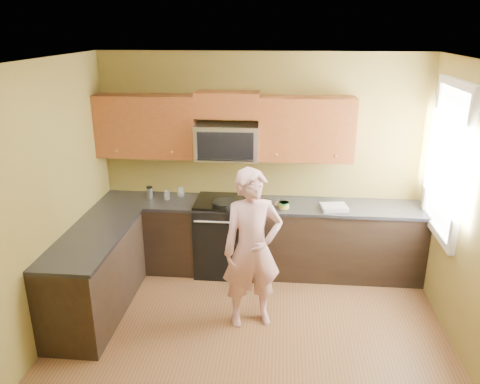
# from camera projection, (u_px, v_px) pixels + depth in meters

# --- Properties ---
(floor) EXTENTS (4.00, 4.00, 0.00)m
(floor) POSITION_uv_depth(u_px,v_px,m) (248.00, 356.00, 4.49)
(floor) COLOR brown
(floor) RESTS_ON ground
(ceiling) EXTENTS (4.00, 4.00, 0.00)m
(ceiling) POSITION_uv_depth(u_px,v_px,m) (250.00, 65.00, 3.58)
(ceiling) COLOR white
(ceiling) RESTS_ON ground
(wall_back) EXTENTS (4.00, 0.00, 4.00)m
(wall_back) POSITION_uv_depth(u_px,v_px,m) (261.00, 163.00, 5.91)
(wall_back) COLOR olive
(wall_back) RESTS_ON ground
(wall_left) EXTENTS (0.00, 4.00, 4.00)m
(wall_left) POSITION_uv_depth(u_px,v_px,m) (27.00, 219.00, 4.21)
(wall_left) COLOR olive
(wall_left) RESTS_ON ground
(cabinet_back_run) EXTENTS (4.00, 0.60, 0.88)m
(cabinet_back_run) POSITION_uv_depth(u_px,v_px,m) (259.00, 238.00, 5.93)
(cabinet_back_run) COLOR black
(cabinet_back_run) RESTS_ON floor
(cabinet_left_run) EXTENTS (0.60, 1.60, 0.88)m
(cabinet_left_run) POSITION_uv_depth(u_px,v_px,m) (95.00, 276.00, 5.05)
(cabinet_left_run) COLOR black
(cabinet_left_run) RESTS_ON floor
(countertop_back) EXTENTS (4.00, 0.62, 0.04)m
(countertop_back) POSITION_uv_depth(u_px,v_px,m) (259.00, 205.00, 5.77)
(countertop_back) COLOR black
(countertop_back) RESTS_ON cabinet_back_run
(countertop_left) EXTENTS (0.62, 1.60, 0.04)m
(countertop_left) POSITION_uv_depth(u_px,v_px,m) (92.00, 237.00, 4.89)
(countertop_left) COLOR black
(countertop_left) RESTS_ON cabinet_left_run
(stove) EXTENTS (0.76, 0.65, 0.95)m
(stove) POSITION_uv_depth(u_px,v_px,m) (227.00, 236.00, 5.93)
(stove) COLOR black
(stove) RESTS_ON floor
(microwave) EXTENTS (0.76, 0.40, 0.42)m
(microwave) POSITION_uv_depth(u_px,v_px,m) (227.00, 158.00, 5.72)
(microwave) COLOR silver
(microwave) RESTS_ON wall_back
(upper_cab_left) EXTENTS (1.22, 0.33, 0.75)m
(upper_cab_left) POSITION_uv_depth(u_px,v_px,m) (149.00, 156.00, 5.84)
(upper_cab_left) COLOR brown
(upper_cab_left) RESTS_ON wall_back
(upper_cab_right) EXTENTS (1.12, 0.33, 0.75)m
(upper_cab_right) POSITION_uv_depth(u_px,v_px,m) (305.00, 160.00, 5.67)
(upper_cab_right) COLOR brown
(upper_cab_right) RESTS_ON wall_back
(upper_cab_over_mw) EXTENTS (0.76, 0.33, 0.30)m
(upper_cab_over_mw) POSITION_uv_depth(u_px,v_px,m) (227.00, 104.00, 5.54)
(upper_cab_over_mw) COLOR brown
(upper_cab_over_mw) RESTS_ON wall_back
(window) EXTENTS (0.06, 1.06, 1.66)m
(window) POSITION_uv_depth(u_px,v_px,m) (448.00, 161.00, 4.89)
(window) COLOR white
(window) RESTS_ON wall_right
(woman) EXTENTS (0.71, 0.57, 1.69)m
(woman) POSITION_uv_depth(u_px,v_px,m) (252.00, 249.00, 4.75)
(woman) COLOR #DB6D79
(woman) RESTS_ON floor
(frying_pan) EXTENTS (0.42, 0.57, 0.07)m
(frying_pan) POSITION_uv_depth(u_px,v_px,m) (225.00, 206.00, 5.58)
(frying_pan) COLOR black
(frying_pan) RESTS_ON stove
(butter_tub) EXTENTS (0.14, 0.14, 0.09)m
(butter_tub) POSITION_uv_depth(u_px,v_px,m) (284.00, 208.00, 5.62)
(butter_tub) COLOR yellow
(butter_tub) RESTS_ON countertop_back
(toast_slice) EXTENTS (0.13, 0.13, 0.01)m
(toast_slice) POSITION_uv_depth(u_px,v_px,m) (280.00, 204.00, 5.72)
(toast_slice) COLOR #B27F47
(toast_slice) RESTS_ON countertop_back
(napkin_a) EXTENTS (0.14, 0.14, 0.06)m
(napkin_a) POSITION_uv_depth(u_px,v_px,m) (261.00, 204.00, 5.67)
(napkin_a) COLOR silver
(napkin_a) RESTS_ON countertop_back
(napkin_b) EXTENTS (0.16, 0.17, 0.07)m
(napkin_b) POSITION_uv_depth(u_px,v_px,m) (283.00, 204.00, 5.66)
(napkin_b) COLOR silver
(napkin_b) RESTS_ON countertop_back
(dish_towel) EXTENTS (0.33, 0.28, 0.05)m
(dish_towel) POSITION_uv_depth(u_px,v_px,m) (334.00, 207.00, 5.57)
(dish_towel) COLOR silver
(dish_towel) RESTS_ON countertop_back
(travel_mug) EXTENTS (0.10, 0.10, 0.16)m
(travel_mug) POSITION_uv_depth(u_px,v_px,m) (150.00, 199.00, 5.92)
(travel_mug) COLOR silver
(travel_mug) RESTS_ON countertop_back
(glass_a) EXTENTS (0.07, 0.07, 0.12)m
(glass_a) POSITION_uv_depth(u_px,v_px,m) (167.00, 195.00, 5.88)
(glass_a) COLOR silver
(glass_a) RESTS_ON countertop_back
(glass_b) EXTENTS (0.08, 0.08, 0.12)m
(glass_b) POSITION_uv_depth(u_px,v_px,m) (181.00, 191.00, 5.99)
(glass_b) COLOR silver
(glass_b) RESTS_ON countertop_back
(glass_c) EXTENTS (0.09, 0.09, 0.12)m
(glass_c) POSITION_uv_depth(u_px,v_px,m) (180.00, 191.00, 5.99)
(glass_c) COLOR silver
(glass_c) RESTS_ON countertop_back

